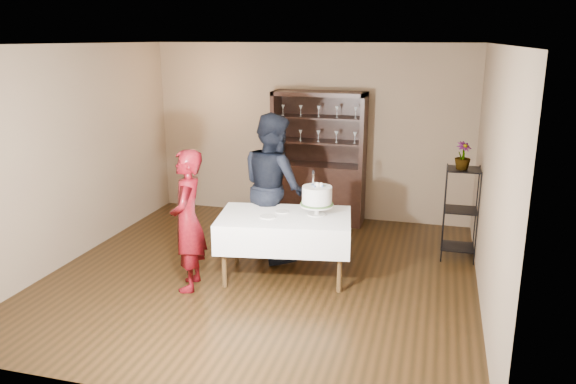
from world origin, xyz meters
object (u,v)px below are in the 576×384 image
(cake, at_px, (317,197))
(china_hutch, at_px, (319,179))
(cake_table, at_px, (285,230))
(plant_etagere, at_px, (461,210))
(potted_plant, at_px, (463,156))
(man, at_px, (274,186))
(woman, at_px, (188,221))

(cake, bearing_deg, china_hutch, 101.63)
(china_hutch, xyz_separation_m, cake_table, (0.08, -2.22, -0.08))
(plant_etagere, distance_m, potted_plant, 0.71)
(plant_etagere, distance_m, man, 2.40)
(china_hutch, height_order, potted_plant, china_hutch)
(cake, bearing_deg, man, 144.11)
(plant_etagere, height_order, cake_table, plant_etagere)
(cake_table, xyz_separation_m, potted_plant, (1.97, 1.12, 0.78))
(cake_table, bearing_deg, potted_plant, 29.50)
(woman, bearing_deg, china_hutch, 148.30)
(woman, relative_size, potted_plant, 4.64)
(woman, bearing_deg, cake, 104.08)
(cake, bearing_deg, potted_plant, 31.38)
(man, xyz_separation_m, potted_plant, (2.29, 0.50, 0.42))
(plant_etagere, xyz_separation_m, man, (-2.32, -0.55, 0.29))
(china_hutch, height_order, plant_etagere, china_hutch)
(potted_plant, bearing_deg, cake, -148.62)
(cake_table, relative_size, man, 0.89)
(cake_table, bearing_deg, china_hutch, 91.94)
(plant_etagere, height_order, woman, woman)
(man, bearing_deg, woman, 107.39)
(plant_etagere, xyz_separation_m, woman, (-2.97, -1.74, 0.15))
(china_hutch, xyz_separation_m, potted_plant, (2.05, -1.10, 0.70))
(plant_etagere, distance_m, woman, 3.44)
(man, bearing_deg, cake_table, 163.09)
(cake, distance_m, potted_plant, 1.94)
(plant_etagere, relative_size, cake_table, 0.72)
(potted_plant, bearing_deg, plant_etagere, 56.80)
(man, xyz_separation_m, cake, (0.67, -0.49, 0.04))
(china_hutch, xyz_separation_m, cake, (0.43, -2.09, 0.32))
(china_hutch, xyz_separation_m, man, (-0.24, -1.60, 0.27))
(cake_table, height_order, woman, woman)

